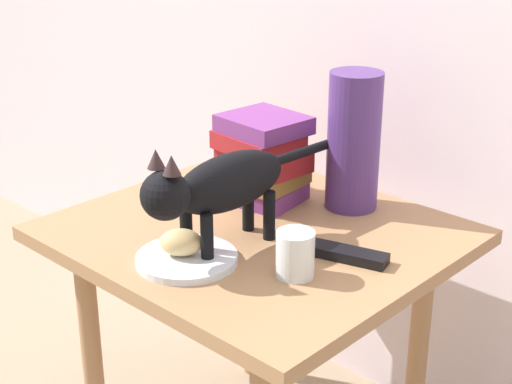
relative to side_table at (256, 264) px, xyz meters
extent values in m
cube|color=#9E724C|center=(0.00, 0.00, 0.07)|extent=(0.74, 0.67, 0.03)
cylinder|color=#9E724C|center=(-0.25, -0.25, -0.23)|extent=(0.04, 0.04, 0.56)
cylinder|color=#9E724C|center=(-0.25, 0.25, -0.23)|extent=(0.04, 0.04, 0.56)
cylinder|color=#9E724C|center=(0.25, 0.25, -0.23)|extent=(0.04, 0.04, 0.56)
cylinder|color=silver|center=(0.01, -0.20, 0.09)|extent=(0.19, 0.19, 0.01)
ellipsoid|color=#E0BC7A|center=(0.00, -0.20, 0.12)|extent=(0.10, 0.10, 0.05)
cylinder|color=black|center=(0.04, -0.18, 0.13)|extent=(0.02, 0.02, 0.10)
cylinder|color=black|center=(-0.02, -0.17, 0.13)|extent=(0.02, 0.02, 0.10)
cylinder|color=black|center=(0.05, -0.02, 0.13)|extent=(0.02, 0.02, 0.10)
cylinder|color=black|center=(-0.01, -0.01, 0.13)|extent=(0.02, 0.02, 0.10)
ellipsoid|color=black|center=(0.02, -0.09, 0.21)|extent=(0.10, 0.26, 0.11)
sphere|color=black|center=(0.01, -0.24, 0.23)|extent=(0.09, 0.09, 0.09)
cone|color=#332224|center=(0.03, -0.24, 0.29)|extent=(0.03, 0.03, 0.03)
cone|color=#332224|center=(-0.01, -0.24, 0.29)|extent=(0.03, 0.03, 0.03)
cylinder|color=black|center=(0.03, 0.11, 0.22)|extent=(0.03, 0.16, 0.02)
cube|color=#72337A|center=(-0.09, 0.12, 0.10)|extent=(0.18, 0.16, 0.04)
cube|color=olive|center=(-0.10, 0.12, 0.14)|extent=(0.19, 0.16, 0.04)
cube|color=maroon|center=(-0.09, 0.12, 0.18)|extent=(0.19, 0.15, 0.04)
cube|color=maroon|center=(-0.10, 0.11, 0.22)|extent=(0.18, 0.15, 0.04)
cube|color=#72337A|center=(-0.09, 0.13, 0.26)|extent=(0.18, 0.16, 0.04)
cylinder|color=#4C2D72|center=(0.07, 0.23, 0.23)|extent=(0.11, 0.11, 0.30)
cylinder|color=silver|center=(0.19, -0.10, 0.12)|extent=(0.07, 0.07, 0.08)
cylinder|color=silver|center=(0.19, -0.10, 0.10)|extent=(0.06, 0.06, 0.04)
cube|color=black|center=(0.22, 0.02, 0.09)|extent=(0.16, 0.08, 0.02)
camera|label=1|loc=(0.98, -1.04, 0.74)|focal=54.17mm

